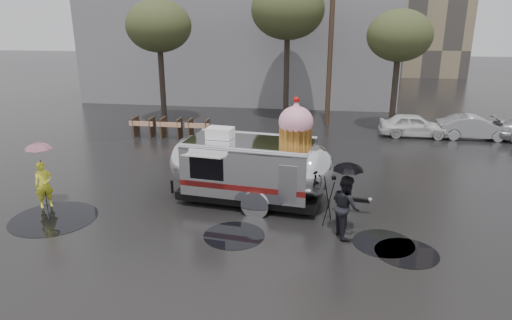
% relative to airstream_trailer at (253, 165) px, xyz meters
% --- Properties ---
extents(ground, '(120.00, 120.00, 0.00)m').
position_rel_airstream_trailer_xyz_m(ground, '(-0.01, -2.12, -1.34)').
color(ground, black).
rests_on(ground, ground).
extents(puddles, '(12.99, 2.78, 0.01)m').
position_rel_airstream_trailer_xyz_m(puddles, '(-1.10, -2.44, -1.33)').
color(puddles, black).
rests_on(puddles, ground).
extents(grey_building, '(22.00, 12.00, 13.00)m').
position_rel_airstream_trailer_xyz_m(grey_building, '(-4.01, 21.88, 5.16)').
color(grey_building, slate).
rests_on(grey_building, ground).
extents(utility_pole, '(1.60, 0.28, 9.00)m').
position_rel_airstream_trailer_xyz_m(utility_pole, '(2.49, 11.88, 3.28)').
color(utility_pole, '#473323').
rests_on(utility_pole, ground).
extents(tree_left, '(3.64, 3.64, 6.95)m').
position_rel_airstream_trailer_xyz_m(tree_left, '(-7.01, 10.88, 4.15)').
color(tree_left, '#382D26').
rests_on(tree_left, ground).
extents(tree_mid, '(4.20, 4.20, 8.03)m').
position_rel_airstream_trailer_xyz_m(tree_mid, '(-0.01, 12.88, 5.00)').
color(tree_mid, '#382D26').
rests_on(tree_mid, ground).
extents(tree_right, '(3.36, 3.36, 6.42)m').
position_rel_airstream_trailer_xyz_m(tree_right, '(5.99, 10.88, 3.72)').
color(tree_right, '#382D26').
rests_on(tree_right, ground).
extents(barricade_row, '(4.30, 0.80, 1.00)m').
position_rel_airstream_trailer_xyz_m(barricade_row, '(-5.56, 7.84, -0.82)').
color(barricade_row, '#473323').
rests_on(barricade_row, ground).
extents(parked_cars, '(13.20, 1.90, 1.50)m').
position_rel_airstream_trailer_xyz_m(parked_cars, '(11.77, 9.88, -0.62)').
color(parked_cars, silver).
rests_on(parked_cars, ground).
extents(airstream_trailer, '(7.05, 2.94, 3.82)m').
position_rel_airstream_trailer_xyz_m(airstream_trailer, '(0.00, 0.00, 0.00)').
color(airstream_trailer, silver).
rests_on(airstream_trailer, ground).
extents(person_left, '(0.68, 0.66, 1.58)m').
position_rel_airstream_trailer_xyz_m(person_left, '(-6.82, -1.43, -0.55)').
color(person_left, yellow).
rests_on(person_left, ground).
extents(umbrella_pink, '(1.05, 1.05, 2.27)m').
position_rel_airstream_trailer_xyz_m(umbrella_pink, '(-6.82, -1.43, 0.57)').
color(umbrella_pink, pink).
rests_on(umbrella_pink, ground).
extents(person_right, '(0.77, 1.01, 1.86)m').
position_rel_airstream_trailer_xyz_m(person_right, '(3.05, -2.06, -0.41)').
color(person_right, black).
rests_on(person_right, ground).
extents(umbrella_black, '(1.07, 1.07, 2.28)m').
position_rel_airstream_trailer_xyz_m(umbrella_black, '(3.05, -2.06, 0.58)').
color(umbrella_black, black).
rests_on(umbrella_black, ground).
extents(tripod, '(0.59, 0.66, 1.59)m').
position_rel_airstream_trailer_xyz_m(tripod, '(2.68, -1.33, -0.38)').
color(tripod, black).
rests_on(tripod, ground).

